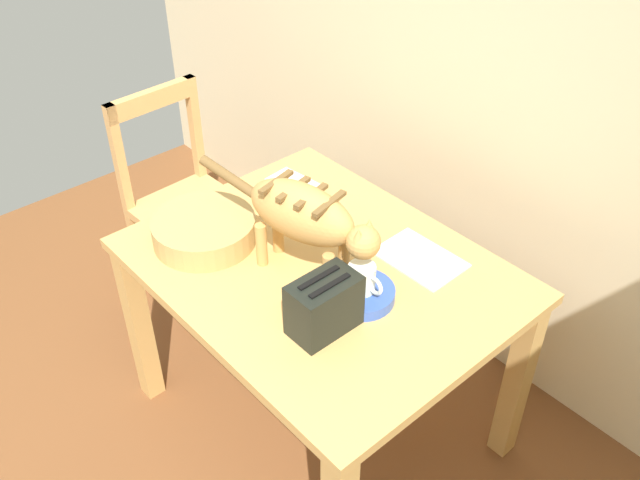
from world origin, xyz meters
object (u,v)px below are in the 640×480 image
object	(u,v)px
dining_table	(320,287)
saucer_bowl	(361,294)
magazine	(420,258)
wooden_chair_near	(185,203)
cat	(305,216)
book_stack	(293,186)
wicker_basket	(204,230)
coffee_mug	(363,278)
toaster	(324,305)

from	to	relation	value
dining_table	saucer_bowl	bearing A→B (deg)	-3.75
magazine	wooden_chair_near	xyz separation A→B (m)	(-1.16, -0.18, -0.30)
cat	magazine	world-z (taller)	cat
dining_table	book_stack	xyz separation A→B (m)	(-0.38, 0.21, 0.11)
book_stack	wicker_basket	bearing A→B (deg)	-84.76
saucer_bowl	book_stack	bearing A→B (deg)	159.00
wicker_basket	dining_table	bearing A→B (deg)	30.00
magazine	wicker_basket	world-z (taller)	wicker_basket
cat	book_stack	world-z (taller)	cat
saucer_bowl	cat	bearing A→B (deg)	-167.04
coffee_mug	wicker_basket	size ratio (longest dim) A/B	0.37
dining_table	cat	world-z (taller)	cat
cat	saucer_bowl	bearing A→B (deg)	90.00
toaster	wooden_chair_near	size ratio (longest dim) A/B	0.21
coffee_mug	wooden_chair_near	world-z (taller)	wooden_chair_near
book_stack	magazine	bearing A→B (deg)	4.85
dining_table	toaster	world-z (taller)	toaster
saucer_bowl	toaster	size ratio (longest dim) A/B	1.02
dining_table	wooden_chair_near	world-z (taller)	wooden_chair_near
cat	wicker_basket	size ratio (longest dim) A/B	1.91
dining_table	saucer_bowl	size ratio (longest dim) A/B	5.78
book_stack	wicker_basket	size ratio (longest dim) A/B	0.58
dining_table	coffee_mug	world-z (taller)	coffee_mug
magazine	toaster	size ratio (longest dim) A/B	1.35
toaster	magazine	bearing A→B (deg)	93.60
magazine	wicker_basket	xyz separation A→B (m)	(-0.54, -0.46, 0.04)
coffee_mug	dining_table	bearing A→B (deg)	176.32
magazine	wooden_chair_near	bearing A→B (deg)	-172.43
toaster	wicker_basket	bearing A→B (deg)	-177.59
saucer_bowl	wooden_chair_near	bearing A→B (deg)	175.41
book_stack	toaster	xyz separation A→B (m)	(0.60, -0.39, 0.07)
book_stack	wooden_chair_near	xyz separation A→B (m)	(-0.59, -0.13, -0.32)
magazine	book_stack	world-z (taller)	book_stack
cat	toaster	xyz separation A→B (m)	(0.22, -0.12, -0.13)
coffee_mug	toaster	bearing A→B (deg)	-84.72
saucer_bowl	coffee_mug	bearing A→B (deg)	-0.00
coffee_mug	wooden_chair_near	distance (m)	1.24
dining_table	saucer_bowl	xyz separation A→B (m)	(0.20, -0.01, 0.11)
toaster	dining_table	bearing A→B (deg)	140.91
saucer_bowl	book_stack	world-z (taller)	same
cat	wooden_chair_near	distance (m)	1.11
cat	wooden_chair_near	bearing A→B (deg)	-111.11
coffee_mug	cat	bearing A→B (deg)	-167.27
wooden_chair_near	book_stack	bearing A→B (deg)	100.22
dining_table	wicker_basket	bearing A→B (deg)	-150.00
coffee_mug	wooden_chair_near	size ratio (longest dim) A/B	0.13
magazine	saucer_bowl	bearing A→B (deg)	-89.34
toaster	wooden_chair_near	xyz separation A→B (m)	(-1.19, 0.26, -0.38)
book_stack	dining_table	bearing A→B (deg)	-28.73
wicker_basket	saucer_bowl	bearing A→B (deg)	18.95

